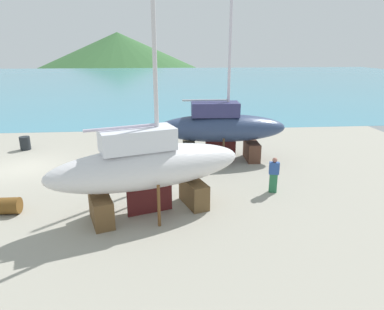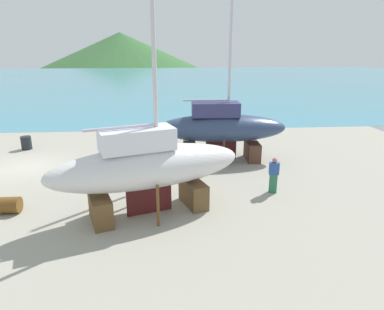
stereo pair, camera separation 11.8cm
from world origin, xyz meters
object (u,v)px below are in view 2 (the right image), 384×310
at_px(sailboat_mid_port, 221,128).
at_px(barrel_ochre, 26,143).
at_px(worker, 274,175).
at_px(barrel_rust_far, 10,205).
at_px(sailboat_far_slipway, 147,166).

bearing_deg(sailboat_mid_port, barrel_ochre, 167.52).
relative_size(sailboat_mid_port, worker, 7.16).
relative_size(sailboat_mid_port, barrel_rust_far, 15.16).
xyz_separation_m(sailboat_far_slipway, worker, (5.57, 1.61, -1.13)).
distance_m(sailboat_mid_port, barrel_ochre, 12.73).
distance_m(worker, barrel_rust_far, 11.19).
height_order(sailboat_mid_port, sailboat_far_slipway, sailboat_far_slipway).
bearing_deg(barrel_rust_far, sailboat_mid_port, 32.48).
relative_size(sailboat_far_slipway, worker, 7.56).
distance_m(sailboat_mid_port, barrel_rust_far, 11.34).
relative_size(worker, barrel_ochre, 1.94).
distance_m(sailboat_far_slipway, barrel_rust_far, 5.81).
height_order(worker, barrel_rust_far, worker).
bearing_deg(barrel_rust_far, worker, 5.92).
bearing_deg(barrel_ochre, sailboat_far_slipway, -49.43).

